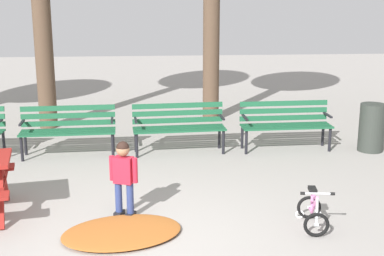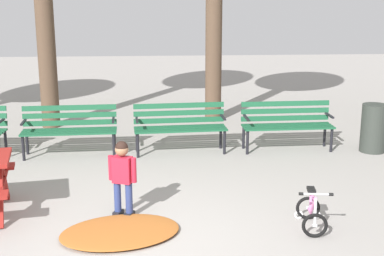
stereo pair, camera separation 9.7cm
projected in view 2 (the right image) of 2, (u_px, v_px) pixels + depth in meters
The scene contains 8 objects.
ground at pixel (135, 248), 6.05m from camera, with size 36.00×36.00×0.00m, color gray.
park_bench_left at pixel (70, 126), 9.34m from camera, with size 1.62×0.53×0.85m.
park_bench_right at pixel (180, 124), 9.52m from camera, with size 1.63×0.56×0.85m.
park_bench_far_right at pixel (287, 121), 9.68m from camera, with size 1.61×0.51×0.85m.
child_standing at pixel (122, 173), 6.77m from camera, with size 0.35×0.24×0.99m.
kids_bicycle at pixel (311, 212), 6.52m from camera, with size 0.42×0.59×0.54m.
leaf_pile at pixel (120, 232), 6.38m from camera, with size 1.41×0.99×0.07m, color #9E5623.
trash_bin at pixel (374, 128), 9.56m from camera, with size 0.44×0.44×0.85m, color #2D332D.
Camera 2 is at (0.27, -5.56, 2.79)m, focal length 51.00 mm.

